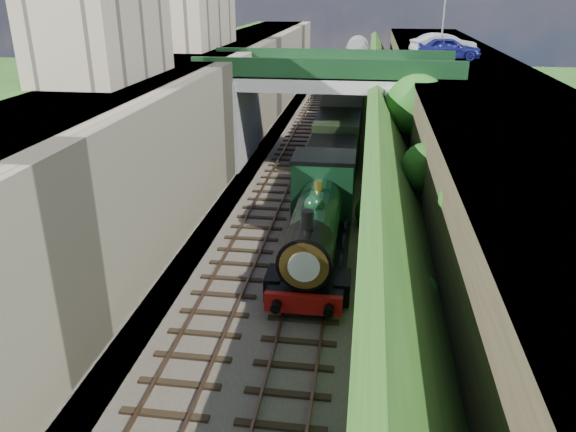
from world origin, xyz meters
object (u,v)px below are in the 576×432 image
object	(u,v)px
locomotive	(317,223)
road_bridge	(335,105)
tree	(418,108)
car_blue	(449,48)
lamppost	(445,10)
tender	(330,176)
car_silver	(443,44)

from	to	relation	value
locomotive	road_bridge	bearing A→B (deg)	91.01
tree	car_blue	xyz separation A→B (m)	(2.68, 10.26, 2.37)
lamppost	locomotive	xyz separation A→B (m)	(-7.06, -23.36, -7.67)
road_bridge	locomotive	world-z (taller)	road_bridge
tree	tender	size ratio (longest dim) A/B	1.10
tree	car_blue	distance (m)	10.87
car_blue	locomotive	bearing A→B (deg)	165.03
lamppost	car_blue	size ratio (longest dim) A/B	1.34
car_silver	car_blue	bearing A→B (deg)	162.00
tender	lamppost	bearing A→B (deg)	66.19
locomotive	tender	world-z (taller)	locomotive
tree	tender	distance (m)	6.82
tree	locomotive	distance (m)	12.51
tender	tree	bearing A→B (deg)	39.55
lamppost	car_blue	distance (m)	3.17
car_blue	tender	bearing A→B (deg)	156.41
car_silver	locomotive	world-z (taller)	car_silver
tender	car_blue	bearing A→B (deg)	62.41
tree	car_silver	world-z (taller)	car_silver
road_bridge	tree	distance (m)	5.99
lamppost	locomotive	distance (m)	25.58
road_bridge	lamppost	bearing A→B (deg)	50.32
car_silver	tender	world-z (taller)	car_silver
car_blue	locomotive	distance (m)	23.32
tree	car_silver	bearing A→B (deg)	78.76
road_bridge	car_silver	size ratio (longest dim) A/B	3.26
tree	locomotive	xyz separation A→B (m)	(-4.71, -11.25, -2.75)
road_bridge	car_blue	xyz separation A→B (m)	(7.65, 6.97, 2.94)
road_bridge	car_silver	xyz separation A→B (m)	(7.56, 9.76, 2.98)
road_bridge	locomotive	xyz separation A→B (m)	(0.26, -14.55, -2.18)
car_silver	tender	size ratio (longest dim) A/B	0.82
car_blue	tender	xyz separation A→B (m)	(-7.40, -14.15, -5.40)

